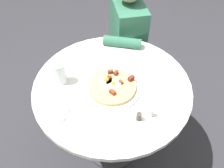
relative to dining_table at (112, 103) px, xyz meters
name	(u,v)px	position (x,y,z in m)	size (l,w,h in m)	color
ground_plane	(112,145)	(0.00, 0.00, -0.58)	(6.00, 6.00, 0.00)	#2D2D33
dining_table	(112,103)	(0.00, 0.00, 0.00)	(0.93, 0.93, 0.76)	silver
person_seated	(126,49)	(-0.60, 0.24, -0.07)	(0.53, 0.38, 1.14)	#2D2D33
pizza_plate	(112,88)	(0.04, -0.01, 0.19)	(0.33, 0.33, 0.01)	white
breakfast_pizza	(112,86)	(0.04, -0.01, 0.21)	(0.28, 0.28, 0.05)	tan
bread_plate	(55,112)	(0.15, -0.34, 0.19)	(0.15, 0.15, 0.01)	white
napkin	(97,135)	(0.32, -0.14, 0.18)	(0.17, 0.14, 0.00)	white
fork	(96,138)	(0.34, -0.14, 0.19)	(0.18, 0.01, 0.01)	silver
knife	(98,132)	(0.31, -0.13, 0.19)	(0.18, 0.01, 0.01)	silver
water_glass	(60,73)	(-0.08, -0.29, 0.25)	(0.07, 0.07, 0.13)	silver
salt_shaker	(151,112)	(0.26, 0.15, 0.21)	(0.03, 0.03, 0.06)	white
pepper_shaker	(139,117)	(0.27, 0.09, 0.21)	(0.03, 0.03, 0.05)	#3F3833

